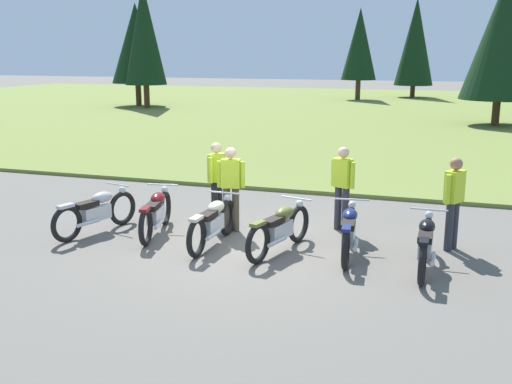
{
  "coord_description": "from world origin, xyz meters",
  "views": [
    {
      "loc": [
        3.47,
        -9.79,
        3.44
      ],
      "look_at": [
        0.0,
        0.6,
        0.9
      ],
      "focal_mm": 42.16,
      "sensor_mm": 36.0,
      "label": 1
    }
  ],
  "objects_px": {
    "motorcycle_silver": "(96,211)",
    "motorcycle_black": "(426,244)",
    "motorcycle_navy": "(349,231)",
    "rider_with_back_turned": "(217,178)",
    "motorcycle_maroon": "(156,212)",
    "rider_checking_bike": "(342,183)",
    "rider_near_row_end": "(231,184)",
    "motorcycle_cream": "(213,222)",
    "rider_in_hivis_vest": "(454,198)",
    "motorcycle_olive": "(280,228)"
  },
  "relations": [
    {
      "from": "rider_with_back_turned",
      "to": "motorcycle_black",
      "type": "bearing_deg",
      "value": -19.93
    },
    {
      "from": "motorcycle_silver",
      "to": "rider_in_hivis_vest",
      "type": "bearing_deg",
      "value": 9.62
    },
    {
      "from": "motorcycle_silver",
      "to": "rider_with_back_turned",
      "type": "bearing_deg",
      "value": 37.0
    },
    {
      "from": "motorcycle_silver",
      "to": "motorcycle_olive",
      "type": "height_order",
      "value": "same"
    },
    {
      "from": "motorcycle_olive",
      "to": "rider_near_row_end",
      "type": "xyz_separation_m",
      "value": [
        -1.27,
        0.95,
        0.51
      ]
    },
    {
      "from": "motorcycle_black",
      "to": "rider_near_row_end",
      "type": "height_order",
      "value": "rider_near_row_end"
    },
    {
      "from": "motorcycle_maroon",
      "to": "motorcycle_navy",
      "type": "relative_size",
      "value": 0.99
    },
    {
      "from": "motorcycle_cream",
      "to": "motorcycle_black",
      "type": "bearing_deg",
      "value": -1.36
    },
    {
      "from": "motorcycle_maroon",
      "to": "motorcycle_cream",
      "type": "xyz_separation_m",
      "value": [
        1.3,
        -0.28,
        0.0
      ]
    },
    {
      "from": "motorcycle_maroon",
      "to": "motorcycle_black",
      "type": "distance_m",
      "value": 5.06
    },
    {
      "from": "motorcycle_silver",
      "to": "motorcycle_black",
      "type": "distance_m",
      "value": 6.2
    },
    {
      "from": "rider_near_row_end",
      "to": "rider_checking_bike",
      "type": "bearing_deg",
      "value": 19.91
    },
    {
      "from": "rider_near_row_end",
      "to": "rider_with_back_turned",
      "type": "bearing_deg",
      "value": 135.41
    },
    {
      "from": "motorcycle_maroon",
      "to": "rider_checking_bike",
      "type": "xyz_separation_m",
      "value": [
        3.35,
        1.42,
        0.51
      ]
    },
    {
      "from": "motorcycle_silver",
      "to": "motorcycle_navy",
      "type": "bearing_deg",
      "value": 2.66
    },
    {
      "from": "motorcycle_cream",
      "to": "motorcycle_olive",
      "type": "distance_m",
      "value": 1.27
    },
    {
      "from": "rider_with_back_turned",
      "to": "rider_in_hivis_vest",
      "type": "relative_size",
      "value": 1.0
    },
    {
      "from": "motorcycle_navy",
      "to": "motorcycle_black",
      "type": "height_order",
      "value": "same"
    },
    {
      "from": "rider_in_hivis_vest",
      "to": "motorcycle_navy",
      "type": "bearing_deg",
      "value": -152.14
    },
    {
      "from": "rider_in_hivis_vest",
      "to": "rider_near_row_end",
      "type": "bearing_deg",
      "value": -177.91
    },
    {
      "from": "motorcycle_olive",
      "to": "rider_in_hivis_vest",
      "type": "height_order",
      "value": "rider_in_hivis_vest"
    },
    {
      "from": "rider_in_hivis_vest",
      "to": "motorcycle_silver",
      "type": "bearing_deg",
      "value": -170.38
    },
    {
      "from": "motorcycle_olive",
      "to": "rider_checking_bike",
      "type": "relative_size",
      "value": 1.23
    },
    {
      "from": "motorcycle_navy",
      "to": "rider_with_back_turned",
      "type": "bearing_deg",
      "value": 157.39
    },
    {
      "from": "motorcycle_silver",
      "to": "motorcycle_olive",
      "type": "distance_m",
      "value": 3.72
    },
    {
      "from": "motorcycle_black",
      "to": "rider_with_back_turned",
      "type": "distance_m",
      "value": 4.56
    },
    {
      "from": "motorcycle_olive",
      "to": "rider_with_back_turned",
      "type": "height_order",
      "value": "rider_with_back_turned"
    },
    {
      "from": "motorcycle_cream",
      "to": "rider_checking_bike",
      "type": "xyz_separation_m",
      "value": [
        2.05,
        1.7,
        0.51
      ]
    },
    {
      "from": "motorcycle_navy",
      "to": "rider_checking_bike",
      "type": "xyz_separation_m",
      "value": [
        -0.4,
        1.48,
        0.51
      ]
    },
    {
      "from": "motorcycle_maroon",
      "to": "motorcycle_navy",
      "type": "distance_m",
      "value": 3.75
    },
    {
      "from": "motorcycle_black",
      "to": "rider_checking_bike",
      "type": "bearing_deg",
      "value": 133.49
    },
    {
      "from": "motorcycle_cream",
      "to": "rider_with_back_turned",
      "type": "relative_size",
      "value": 1.26
    },
    {
      "from": "motorcycle_cream",
      "to": "motorcycle_navy",
      "type": "distance_m",
      "value": 2.46
    },
    {
      "from": "motorcycle_olive",
      "to": "motorcycle_black",
      "type": "height_order",
      "value": "same"
    },
    {
      "from": "motorcycle_black",
      "to": "rider_in_hivis_vest",
      "type": "bearing_deg",
      "value": 72.27
    },
    {
      "from": "motorcycle_cream",
      "to": "rider_near_row_end",
      "type": "bearing_deg",
      "value": 90.52
    },
    {
      "from": "motorcycle_silver",
      "to": "rider_checking_bike",
      "type": "distance_m",
      "value": 4.84
    },
    {
      "from": "motorcycle_maroon",
      "to": "motorcycle_navy",
      "type": "xyz_separation_m",
      "value": [
        3.75,
        -0.06,
        0.0
      ]
    },
    {
      "from": "rider_in_hivis_vest",
      "to": "rider_with_back_turned",
      "type": "bearing_deg",
      "value": 175.74
    },
    {
      "from": "motorcycle_maroon",
      "to": "rider_with_back_turned",
      "type": "height_order",
      "value": "rider_with_back_turned"
    },
    {
      "from": "motorcycle_black",
      "to": "motorcycle_navy",
      "type": "bearing_deg",
      "value": 166.53
    },
    {
      "from": "motorcycle_silver",
      "to": "rider_in_hivis_vest",
      "type": "height_order",
      "value": "rider_in_hivis_vest"
    },
    {
      "from": "motorcycle_silver",
      "to": "motorcycle_cream",
      "type": "relative_size",
      "value": 0.98
    },
    {
      "from": "motorcycle_navy",
      "to": "rider_near_row_end",
      "type": "distance_m",
      "value": 2.62
    },
    {
      "from": "motorcycle_silver",
      "to": "motorcycle_olive",
      "type": "xyz_separation_m",
      "value": [
        3.72,
        0.01,
        0.0
      ]
    },
    {
      "from": "motorcycle_olive",
      "to": "motorcycle_navy",
      "type": "height_order",
      "value": "same"
    },
    {
      "from": "motorcycle_silver",
      "to": "motorcycle_cream",
      "type": "bearing_deg",
      "value": 0.14
    },
    {
      "from": "motorcycle_black",
      "to": "rider_with_back_turned",
      "type": "bearing_deg",
      "value": 160.07
    },
    {
      "from": "motorcycle_maroon",
      "to": "motorcycle_olive",
      "type": "xyz_separation_m",
      "value": [
        2.57,
        -0.27,
        0.0
      ]
    },
    {
      "from": "rider_checking_bike",
      "to": "motorcycle_silver",
      "type": "bearing_deg",
      "value": -159.2
    }
  ]
}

